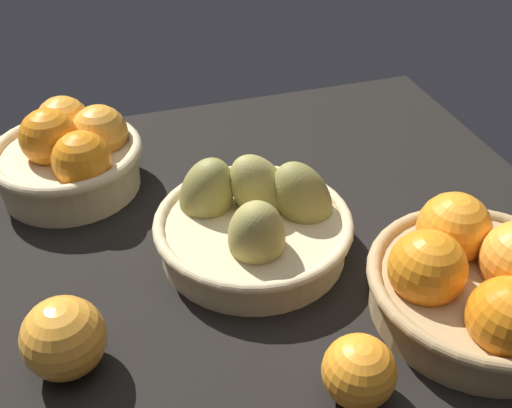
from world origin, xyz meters
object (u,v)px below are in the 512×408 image
object	(u,v)px
basket_near_right	(70,154)
basket_far_left	(478,282)
loose_orange_back_gap	(64,338)
basket_center_pears	(255,222)
loose_orange_front_gap	(359,371)

from	to	relation	value
basket_near_right	basket_far_left	size ratio (longest dim) A/B	0.84
basket_near_right	loose_orange_back_gap	bearing A→B (deg)	84.73
basket_center_pears	loose_orange_back_gap	size ratio (longest dim) A/B	2.93
basket_near_right	loose_orange_front_gap	distance (cm)	49.58
basket_far_left	loose_orange_back_gap	distance (cm)	42.83
loose_orange_back_gap	loose_orange_front_gap	bearing A→B (deg)	155.59
basket_near_right	basket_center_pears	size ratio (longest dim) A/B	0.85
basket_near_right	basket_center_pears	xyz separation A→B (cm)	(-20.19, 20.26, -1.20)
basket_center_pears	basket_near_right	bearing A→B (deg)	-45.10
basket_far_left	loose_orange_front_gap	bearing A→B (deg)	20.47
basket_center_pears	loose_orange_back_gap	world-z (taller)	basket_center_pears
basket_far_left	basket_center_pears	size ratio (longest dim) A/B	1.01
basket_center_pears	loose_orange_back_gap	bearing A→B (deg)	27.35
basket_near_right	basket_center_pears	bearing A→B (deg)	134.90
loose_orange_front_gap	loose_orange_back_gap	bearing A→B (deg)	-24.41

